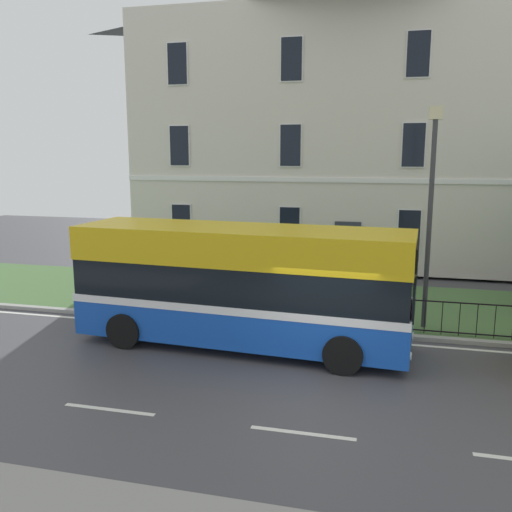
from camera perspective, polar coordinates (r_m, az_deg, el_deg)
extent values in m
cube|color=#434247|center=(12.38, 6.24, -14.16)|extent=(60.00, 56.00, 0.06)
cube|color=silver|center=(15.74, 8.05, -8.53)|extent=(54.00, 0.14, 0.01)
cube|color=silver|center=(11.97, -15.09, -15.23)|extent=(2.00, 0.12, 0.01)
cube|color=silver|center=(10.78, 4.90, -17.96)|extent=(2.00, 0.12, 0.01)
cube|color=#9E9E99|center=(16.16, 8.23, -7.80)|extent=(57.00, 0.24, 0.12)
cube|color=#4B703C|center=(19.08, 9.15, -4.93)|extent=(57.00, 5.87, 0.12)
cube|color=beige|center=(27.64, 10.58, 11.74)|extent=(19.89, 9.15, 11.22)
cube|color=white|center=(23.07, 9.74, 7.82)|extent=(19.89, 0.06, 0.20)
cube|color=#2D333D|center=(23.37, 9.52, 0.88)|extent=(1.10, 0.06, 2.20)
cube|color=white|center=(24.92, -7.80, 3.39)|extent=(0.96, 0.04, 1.80)
cube|color=black|center=(24.90, -7.82, 3.39)|extent=(0.86, 0.03, 1.70)
cube|color=white|center=(23.56, 3.53, 3.05)|extent=(0.96, 0.04, 1.80)
cube|color=black|center=(23.54, 3.52, 3.04)|extent=(0.86, 0.03, 1.70)
cube|color=white|center=(23.20, 15.71, 2.55)|extent=(0.96, 0.04, 1.80)
cube|color=black|center=(23.18, 15.71, 2.54)|extent=(0.86, 0.03, 1.70)
cube|color=white|center=(24.72, -8.01, 11.35)|extent=(0.96, 0.04, 1.80)
cube|color=black|center=(24.70, -8.03, 11.35)|extent=(0.86, 0.03, 1.70)
cube|color=white|center=(23.35, 3.63, 11.47)|extent=(0.96, 0.04, 1.80)
cube|color=black|center=(23.33, 3.62, 11.47)|extent=(0.86, 0.03, 1.70)
cube|color=white|center=(22.99, 16.16, 11.09)|extent=(0.96, 0.04, 1.80)
cube|color=black|center=(22.97, 16.16, 11.09)|extent=(0.86, 0.03, 1.70)
cube|color=white|center=(25.00, -8.23, 19.28)|extent=(0.96, 0.04, 1.80)
cube|color=black|center=(24.98, -8.25, 19.29)|extent=(0.86, 0.03, 1.70)
cube|color=white|center=(23.64, 3.74, 19.87)|extent=(0.96, 0.04, 1.80)
cube|color=black|center=(23.62, 3.73, 19.87)|extent=(0.86, 0.03, 1.70)
cube|color=white|center=(23.29, 16.63, 19.60)|extent=(0.96, 0.04, 1.80)
cube|color=black|center=(23.27, 16.63, 19.61)|extent=(0.86, 0.03, 1.70)
cube|color=black|center=(16.17, 7.44, -4.04)|extent=(13.90, 0.04, 0.04)
cube|color=black|center=(16.41, 7.36, -6.97)|extent=(13.90, 0.04, 0.04)
cylinder|color=black|center=(18.37, -14.75, -4.04)|extent=(0.02, 0.02, 0.95)
cylinder|color=black|center=(18.15, -13.46, -4.15)|extent=(0.02, 0.02, 0.95)
cylinder|color=black|center=(17.95, -12.14, -4.27)|extent=(0.02, 0.02, 0.95)
cylinder|color=black|center=(17.75, -10.79, -4.38)|extent=(0.02, 0.02, 0.95)
cylinder|color=black|center=(17.57, -9.41, -4.49)|extent=(0.02, 0.02, 0.95)
cylinder|color=black|center=(17.40, -8.00, -4.61)|extent=(0.02, 0.02, 0.95)
cylinder|color=black|center=(17.23, -6.56, -4.72)|extent=(0.02, 0.02, 0.95)
cylinder|color=black|center=(17.08, -5.10, -4.83)|extent=(0.02, 0.02, 0.95)
cylinder|color=black|center=(16.94, -3.61, -4.94)|extent=(0.02, 0.02, 0.95)
cylinder|color=black|center=(16.81, -2.10, -5.05)|extent=(0.02, 0.02, 0.95)
cylinder|color=black|center=(16.70, -0.56, -5.16)|extent=(0.02, 0.02, 0.95)
cylinder|color=black|center=(16.59, 1.00, -5.26)|extent=(0.02, 0.02, 0.95)
cylinder|color=black|center=(16.50, 2.57, -5.36)|extent=(0.02, 0.02, 0.95)
cylinder|color=black|center=(16.42, 4.17, -5.46)|extent=(0.02, 0.02, 0.95)
cylinder|color=black|center=(16.35, 5.77, -5.56)|extent=(0.02, 0.02, 0.95)
cylinder|color=black|center=(16.30, 7.40, -5.65)|extent=(0.02, 0.02, 0.95)
cylinder|color=black|center=(16.26, 9.03, -5.74)|extent=(0.02, 0.02, 0.95)
cylinder|color=black|center=(16.23, 10.66, -5.82)|extent=(0.02, 0.02, 0.95)
cylinder|color=black|center=(16.21, 12.31, -5.90)|extent=(0.02, 0.02, 0.95)
cylinder|color=black|center=(16.21, 13.95, -5.98)|extent=(0.02, 0.02, 0.95)
cylinder|color=black|center=(16.22, 15.60, -6.05)|extent=(0.02, 0.02, 0.95)
cylinder|color=black|center=(16.25, 17.24, -6.11)|extent=(0.02, 0.02, 0.95)
cylinder|color=black|center=(16.28, 18.87, -6.17)|extent=(0.02, 0.02, 0.95)
cylinder|color=black|center=(16.34, 20.50, -6.22)|extent=(0.02, 0.02, 0.95)
cylinder|color=black|center=(16.40, 22.12, -6.27)|extent=(0.02, 0.02, 0.95)
cylinder|color=black|center=(16.48, 23.72, -6.31)|extent=(0.02, 0.02, 0.95)
cube|color=blue|center=(14.84, -1.53, -6.40)|extent=(9.03, 2.94, 1.07)
cube|color=white|center=(14.70, -1.54, -4.55)|extent=(9.05, 2.96, 0.20)
cube|color=black|center=(14.57, -1.55, -2.48)|extent=(8.95, 2.89, 1.01)
cube|color=gold|center=(14.38, -1.57, 1.22)|extent=(9.03, 2.94, 0.89)
cube|color=black|center=(13.82, 16.28, -3.87)|extent=(0.19, 1.99, 0.93)
cube|color=black|center=(13.61, 16.49, 0.04)|extent=(0.17, 1.70, 0.57)
cylinder|color=silver|center=(14.91, 16.09, -8.03)|extent=(0.05, 0.20, 0.20)
cylinder|color=silver|center=(13.48, 15.89, -10.05)|extent=(0.05, 0.20, 0.20)
cylinder|color=black|center=(15.36, 10.38, -7.21)|extent=(0.98, 0.36, 0.96)
cylinder|color=black|center=(13.24, 9.10, -10.15)|extent=(0.98, 0.36, 0.96)
cylinder|color=black|center=(17.05, -9.67, -5.38)|extent=(0.98, 0.36, 0.96)
cylinder|color=black|center=(15.17, -13.60, -7.58)|extent=(0.98, 0.36, 0.96)
cylinder|color=#333338|center=(16.32, 17.66, 2.94)|extent=(0.14, 0.14, 5.96)
cube|color=beige|center=(16.22, 18.31, 14.06)|extent=(0.36, 0.24, 0.36)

